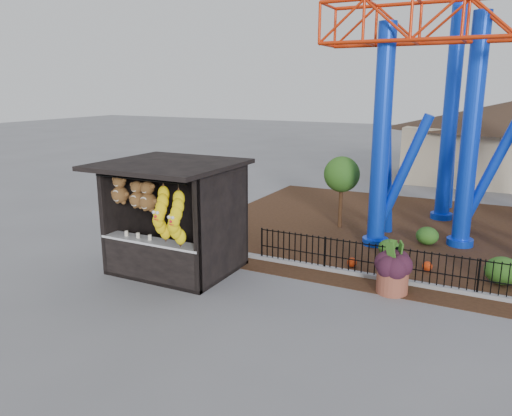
% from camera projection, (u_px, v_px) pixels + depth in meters
% --- Properties ---
extents(ground, '(120.00, 120.00, 0.00)m').
position_uv_depth(ground, '(251.00, 305.00, 11.99)').
color(ground, slate).
rests_on(ground, ground).
extents(mulch_bed, '(18.00, 12.00, 0.02)m').
position_uv_depth(mulch_bed, '(462.00, 239.00, 17.13)').
color(mulch_bed, '#331E11').
rests_on(mulch_bed, ground).
extents(curb, '(18.00, 0.18, 0.12)m').
position_uv_depth(curb, '(443.00, 288.00, 12.80)').
color(curb, gray).
rests_on(curb, ground).
extents(prize_booth, '(3.50, 3.40, 3.12)m').
position_uv_depth(prize_booth, '(171.00, 220.00, 13.71)').
color(prize_booth, black).
rests_on(prize_booth, ground).
extents(picket_fence, '(12.20, 0.06, 1.00)m').
position_uv_depth(picket_fence, '(483.00, 278.00, 12.30)').
color(picket_fence, black).
rests_on(picket_fence, ground).
extents(terracotta_planter, '(0.81, 0.81, 0.64)m').
position_uv_depth(terracotta_planter, '(392.00, 281.00, 12.62)').
color(terracotta_planter, brown).
rests_on(terracotta_planter, ground).
extents(planter_foliage, '(0.70, 0.70, 0.64)m').
position_uv_depth(planter_foliage, '(394.00, 257.00, 12.47)').
color(planter_foliage, '#2E1220').
rests_on(planter_foliage, terracotta_planter).
extents(potted_plant, '(1.01, 0.92, 0.97)m').
position_uv_depth(potted_plant, '(399.00, 270.00, 12.87)').
color(potted_plant, '#1B4D16').
rests_on(potted_plant, ground).
extents(landscaping, '(8.12, 3.71, 0.73)m').
position_uv_depth(landscaping, '(486.00, 259.00, 14.21)').
color(landscaping, '#2A5819').
rests_on(landscaping, mulch_bed).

